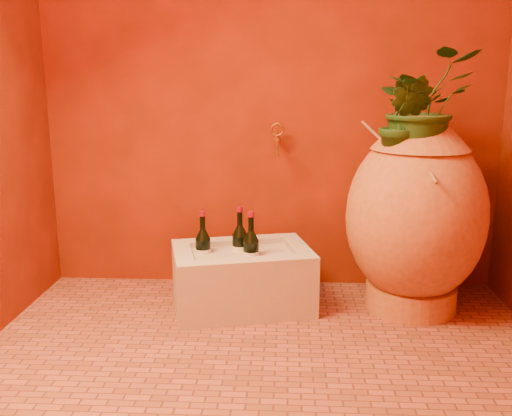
# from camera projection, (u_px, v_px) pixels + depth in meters

# --- Properties ---
(floor) EXTENTS (2.50, 2.50, 0.00)m
(floor) POSITION_uv_depth(u_px,v_px,m) (263.00, 366.00, 2.37)
(floor) COLOR #9A4932
(floor) RESTS_ON ground
(wall_back) EXTENTS (2.50, 0.02, 2.50)m
(wall_back) POSITION_uv_depth(u_px,v_px,m) (271.00, 62.00, 3.06)
(wall_back) COLOR #5C1B05
(wall_back) RESTS_ON ground
(amphora) EXTENTS (0.87, 0.87, 0.99)m
(amphora) POSITION_uv_depth(u_px,v_px,m) (416.00, 215.00, 2.85)
(amphora) COLOR #BF6F36
(amphora) RESTS_ON floor
(stone_basin) EXTENTS (0.78, 0.63, 0.32)m
(stone_basin) POSITION_uv_depth(u_px,v_px,m) (242.00, 279.00, 2.94)
(stone_basin) COLOR beige
(stone_basin) RESTS_ON floor
(wine_bottle_a) EXTENTS (0.08, 0.08, 0.34)m
(wine_bottle_a) POSITION_uv_depth(u_px,v_px,m) (251.00, 254.00, 2.87)
(wine_bottle_a) COLOR black
(wine_bottle_a) RESTS_ON stone_basin
(wine_bottle_b) EXTENTS (0.08, 0.08, 0.34)m
(wine_bottle_b) POSITION_uv_depth(u_px,v_px,m) (240.00, 248.00, 2.96)
(wine_bottle_b) COLOR black
(wine_bottle_b) RESTS_ON stone_basin
(wine_bottle_c) EXTENTS (0.08, 0.08, 0.33)m
(wine_bottle_c) POSITION_uv_depth(u_px,v_px,m) (203.00, 252.00, 2.92)
(wine_bottle_c) COLOR black
(wine_bottle_c) RESTS_ON stone_basin
(wall_tap) EXTENTS (0.08, 0.16, 0.17)m
(wall_tap) POSITION_uv_depth(u_px,v_px,m) (277.00, 138.00, 3.06)
(wall_tap) COLOR #A06D25
(wall_tap) RESTS_ON wall_back
(plant_main) EXTENTS (0.58, 0.55, 0.52)m
(plant_main) POSITION_uv_depth(u_px,v_px,m) (422.00, 106.00, 2.70)
(plant_main) COLOR #1A4117
(plant_main) RESTS_ON amphora
(plant_side) EXTENTS (0.30, 0.28, 0.43)m
(plant_side) POSITION_uv_depth(u_px,v_px,m) (404.00, 123.00, 2.67)
(plant_side) COLOR #1A4117
(plant_side) RESTS_ON amphora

